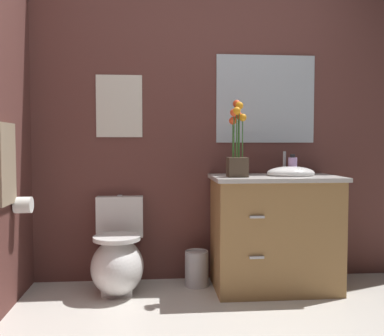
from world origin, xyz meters
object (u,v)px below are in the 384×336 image
(soap_bottle, at_px, (293,166))
(wall_poster, at_px, (119,106))
(flower_vase, at_px, (237,150))
(trash_bin, at_px, (197,268))
(vanity_cabinet, at_px, (275,231))
(toilet_paper_roll, at_px, (23,205))
(hanging_towel, at_px, (6,164))
(wall_mirror, at_px, (266,99))
(toilet, at_px, (118,259))

(soap_bottle, relative_size, wall_poster, 0.33)
(flower_vase, xyz_separation_m, trash_bin, (-0.27, 0.18, -0.91))
(vanity_cabinet, height_order, wall_poster, wall_poster)
(vanity_cabinet, relative_size, toilet_paper_roll, 9.38)
(soap_bottle, bearing_deg, vanity_cabinet, -167.87)
(soap_bottle, distance_m, hanging_towel, 2.00)
(soap_bottle, height_order, trash_bin, soap_bottle)
(toilet_paper_roll, bearing_deg, wall_poster, 37.37)
(wall_mirror, bearing_deg, toilet, -167.08)
(vanity_cabinet, xyz_separation_m, hanging_towel, (-1.83, -0.32, 0.52))
(toilet, height_order, trash_bin, toilet)
(wall_poster, bearing_deg, wall_mirror, 0.00)
(vanity_cabinet, bearing_deg, soap_bottle, 12.13)
(wall_poster, bearing_deg, trash_bin, -17.27)
(toilet, height_order, hanging_towel, hanging_towel)
(flower_vase, xyz_separation_m, soap_bottle, (0.44, 0.10, -0.12))
(vanity_cabinet, height_order, wall_mirror, wall_mirror)
(toilet_paper_roll, bearing_deg, toilet, 17.91)
(toilet, xyz_separation_m, wall_poster, (0.00, 0.27, 1.14))
(flower_vase, height_order, toilet_paper_roll, flower_vase)
(toilet, distance_m, trash_bin, 0.61)
(trash_bin, xyz_separation_m, hanging_towel, (-1.25, -0.43, 0.83))
(soap_bottle, relative_size, hanging_towel, 0.31)
(vanity_cabinet, relative_size, wall_poster, 2.13)
(toilet, relative_size, wall_poster, 1.43)
(vanity_cabinet, height_order, flower_vase, flower_vase)
(vanity_cabinet, relative_size, hanging_towel, 1.98)
(flower_vase, bearing_deg, vanity_cabinet, 13.62)
(vanity_cabinet, xyz_separation_m, trash_bin, (-0.58, 0.11, -0.30))
(flower_vase, distance_m, soap_bottle, 0.47)
(toilet, relative_size, toilet_paper_roll, 6.27)
(flower_vase, distance_m, trash_bin, 0.97)
(soap_bottle, distance_m, trash_bin, 1.07)
(trash_bin, height_order, hanging_towel, hanging_towel)
(flower_vase, height_order, soap_bottle, flower_vase)
(soap_bottle, relative_size, wall_mirror, 0.20)
(toilet, distance_m, toilet_paper_roll, 0.77)
(flower_vase, relative_size, soap_bottle, 3.47)
(wall_mirror, xyz_separation_m, toilet_paper_roll, (-1.77, -0.46, -0.77))
(trash_bin, bearing_deg, wall_poster, 162.73)
(toilet, xyz_separation_m, soap_bottle, (1.31, 0.00, 0.68))
(toilet_paper_roll, bearing_deg, wall_mirror, 14.66)
(flower_vase, height_order, trash_bin, flower_vase)
(trash_bin, distance_m, wall_poster, 1.39)
(wall_mirror, bearing_deg, flower_vase, -129.30)
(trash_bin, relative_size, toilet_paper_roll, 2.47)
(wall_poster, xyz_separation_m, hanging_towel, (-0.66, -0.61, -0.42))
(wall_poster, xyz_separation_m, toilet_paper_roll, (-0.61, -0.46, -0.70))
(wall_mirror, bearing_deg, vanity_cabinet, -89.47)
(soap_bottle, relative_size, toilet_paper_roll, 1.45)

